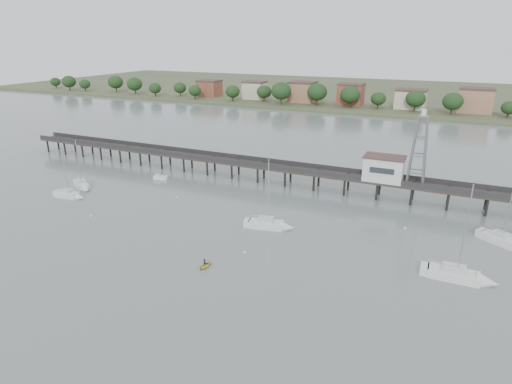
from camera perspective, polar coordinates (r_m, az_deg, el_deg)
ground_plane at (r=57.58m, az=-22.00°, el=-16.46°), size 500.00×500.00×0.00m
pier at (r=101.42m, az=2.45°, el=3.34°), size 150.00×5.00×5.50m
pier_building at (r=94.47m, az=16.66°, el=3.06°), size 8.40×5.40×5.30m
lattice_tower at (r=92.76m, az=20.90°, el=5.12°), size 3.20×3.20×15.50m
sailboat_e at (r=82.78m, az=30.48°, el=-5.85°), size 7.97×6.43×13.30m
sailboat_a at (r=100.48m, az=-23.43°, el=-0.40°), size 6.94×2.55×11.37m
sailboat_d at (r=68.83m, az=26.16°, el=-10.17°), size 9.38×2.76×15.37m
sailboat_c at (r=77.88m, az=2.29°, el=-4.44°), size 8.68×4.07×13.80m
sailboat_b at (r=105.53m, az=-22.10°, el=0.72°), size 7.26×5.08×11.84m
white_tender at (r=107.20m, az=-12.63°, el=1.90°), size 3.71×2.21×1.35m
yellow_dinghy at (r=66.20m, az=-6.84°, el=-9.91°), size 1.79×0.78×2.43m
dinghy_occupant at (r=66.20m, az=-6.84°, el=-9.91°), size 0.58×1.28×0.30m
mooring_buoys at (r=78.76m, az=-4.47°, el=-4.65°), size 91.33×24.02×0.39m
far_shore at (r=273.89m, az=17.30°, el=12.44°), size 500.00×170.00×10.40m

